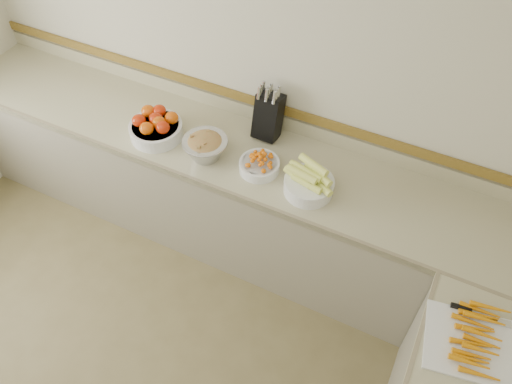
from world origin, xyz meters
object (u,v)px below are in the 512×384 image
at_px(cherry_tomato_bowl, 259,164).
at_px(rhubarb_bowl, 205,147).
at_px(tomato_bowl, 156,127).
at_px(knife_block, 268,115).
at_px(cutting_board, 476,341).
at_px(corn_bowl, 309,182).

relative_size(cherry_tomato_bowl, rhubarb_bowl, 0.88).
height_order(tomato_bowl, rhubarb_bowl, tomato_bowl).
relative_size(tomato_bowl, rhubarb_bowl, 1.22).
distance_m(knife_block, cutting_board, 1.66).
relative_size(cherry_tomato_bowl, corn_bowl, 0.77).
relative_size(tomato_bowl, cutting_board, 0.68).
relative_size(corn_bowl, rhubarb_bowl, 1.14).
distance_m(knife_block, corn_bowl, 0.53).
distance_m(cherry_tomato_bowl, cutting_board, 1.44).
height_order(tomato_bowl, corn_bowl, corn_bowl).
bearing_deg(corn_bowl, cutting_board, -26.75).
bearing_deg(knife_block, corn_bowl, -38.97).
distance_m(rhubarb_bowl, cutting_board, 1.75).
bearing_deg(cutting_board, knife_block, 149.39).
distance_m(knife_block, rhubarb_bowl, 0.43).
xyz_separation_m(knife_block, corn_bowl, (0.41, -0.33, -0.08)).
relative_size(knife_block, corn_bowl, 1.20).
bearing_deg(corn_bowl, cherry_tomato_bowl, 175.37).
relative_size(rhubarb_bowl, cutting_board, 0.56).
distance_m(knife_block, cherry_tomato_bowl, 0.34).
bearing_deg(cutting_board, corn_bowl, 153.25).
distance_m(corn_bowl, cutting_board, 1.14).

